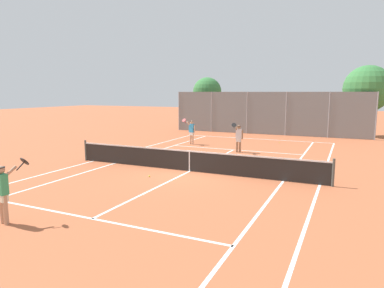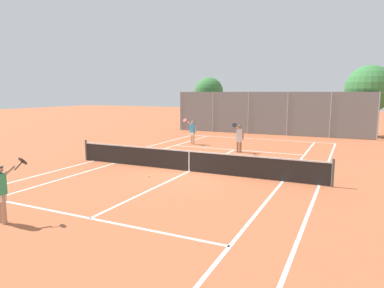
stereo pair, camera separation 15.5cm
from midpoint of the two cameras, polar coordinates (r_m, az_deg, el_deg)
name	(u,v)px [view 2 (the right image)]	position (r m, az deg, el deg)	size (l,w,h in m)	color
ground_plane	(189,171)	(15.37, -0.19, -4.58)	(120.00, 120.00, 0.00)	#B25B38
court_line_markings	(189,171)	(15.37, -0.19, -4.57)	(11.10, 23.90, 0.01)	white
tennis_net	(189,160)	(15.26, -0.19, -2.72)	(12.00, 0.10, 1.07)	#474C47
player_near_side	(1,190)	(10.51, -28.84, -6.70)	(0.77, 0.71, 1.77)	tan
player_far_left	(192,131)	(23.22, 0.25, 2.23)	(0.76, 0.72, 1.77)	#D8A884
player_far_right	(239,137)	(20.26, 8.08, 1.20)	(0.52, 0.85, 1.77)	#936B4C
loose_tennis_ball_2	(174,163)	(17.01, -2.70, -3.19)	(0.07, 0.07, 0.07)	#D1DB33
loose_tennis_ball_4	(280,143)	(24.55, 14.69, 0.19)	(0.07, 0.07, 0.07)	#D1DB33
loose_tennis_ball_5	(149,176)	(14.50, -6.90, -5.32)	(0.07, 0.07, 0.07)	#D1DB33
back_fence	(267,113)	(29.30, 12.62, 5.03)	(16.40, 0.08, 3.57)	gray
tree_behind_left	(208,92)	(34.23, 2.85, 8.60)	(2.81, 2.81, 4.98)	brown
tree_behind_right	(368,90)	(30.56, 27.36, 7.98)	(3.66, 3.66, 5.62)	brown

